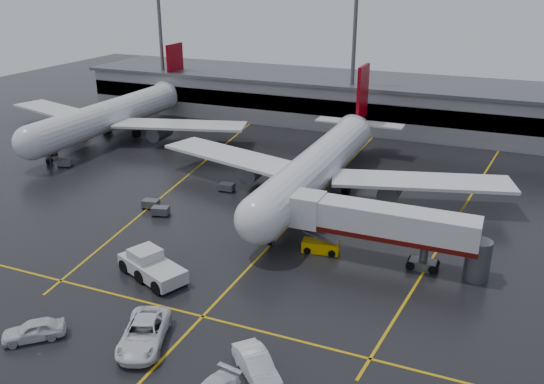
% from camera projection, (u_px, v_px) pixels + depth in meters
% --- Properties ---
extents(ground, '(220.00, 220.00, 0.00)m').
position_uv_depth(ground, '(294.00, 220.00, 67.81)').
color(ground, black).
rests_on(ground, ground).
extents(apron_line_centre, '(0.25, 90.00, 0.02)m').
position_uv_depth(apron_line_centre, '(294.00, 220.00, 67.80)').
color(apron_line_centre, gold).
rests_on(apron_line_centre, ground).
extents(apron_line_stop, '(60.00, 0.25, 0.02)m').
position_uv_depth(apron_line_stop, '(203.00, 317.00, 48.94)').
color(apron_line_stop, gold).
rests_on(apron_line_stop, ground).
extents(apron_line_left, '(9.99, 69.35, 0.02)m').
position_uv_depth(apron_line_left, '(191.00, 173.00, 83.65)').
color(apron_line_left, gold).
rests_on(apron_line_left, ground).
extents(apron_line_right, '(7.57, 69.64, 0.02)m').
position_uv_depth(apron_line_right, '(460.00, 213.00, 69.83)').
color(apron_line_right, gold).
rests_on(apron_line_right, ground).
extents(terminal, '(122.00, 19.00, 8.60)m').
position_uv_depth(terminal, '(385.00, 103.00, 107.34)').
color(terminal, gray).
rests_on(terminal, ground).
extents(light_mast_left, '(3.00, 1.20, 25.45)m').
position_uv_depth(light_mast_left, '(161.00, 40.00, 114.92)').
color(light_mast_left, '#595B60').
rests_on(light_mast_left, ground).
extents(light_mast_mid, '(3.00, 1.20, 25.45)m').
position_uv_depth(light_mast_mid, '(354.00, 51.00, 100.38)').
color(light_mast_mid, '#595B60').
rests_on(light_mast_mid, ground).
extents(main_airliner, '(48.80, 45.60, 14.10)m').
position_uv_depth(main_airliner, '(321.00, 163.00, 74.59)').
color(main_airliner, silver).
rests_on(main_airliner, ground).
extents(second_airliner, '(48.80, 45.60, 14.10)m').
position_uv_depth(second_airliner, '(115.00, 113.00, 100.16)').
color(second_airliner, silver).
rests_on(second_airliner, ground).
extents(jet_bridge, '(19.90, 3.40, 6.05)m').
position_uv_depth(jet_bridge, '(384.00, 226.00, 56.92)').
color(jet_bridge, silver).
rests_on(jet_bridge, ground).
extents(pushback_tractor, '(8.23, 5.77, 2.73)m').
position_uv_depth(pushback_tractor, '(151.00, 267.00, 54.96)').
color(pushback_tractor, silver).
rests_on(pushback_tractor, ground).
extents(belt_loader, '(4.08, 2.32, 2.45)m').
position_uv_depth(belt_loader, '(321.00, 246.00, 60.02)').
color(belt_loader, '#DFA900').
rests_on(belt_loader, ground).
extents(service_van_a, '(5.55, 7.71, 1.95)m').
position_uv_depth(service_van_a, '(144.00, 333.00, 45.04)').
color(service_van_a, white).
rests_on(service_van_a, ground).
extents(service_van_c, '(5.34, 5.19, 1.82)m').
position_uv_depth(service_van_c, '(257.00, 365.00, 41.51)').
color(service_van_c, white).
rests_on(service_van_c, ground).
extents(service_van_d, '(4.93, 4.69, 1.66)m').
position_uv_depth(service_van_d, '(34.00, 330.00, 45.73)').
color(service_van_d, silver).
rests_on(service_van_d, ground).
extents(baggage_cart_a, '(2.27, 1.79, 1.12)m').
position_uv_depth(baggage_cart_a, '(161.00, 211.00, 68.87)').
color(baggage_cart_a, '#595B60').
rests_on(baggage_cart_a, ground).
extents(baggage_cart_b, '(2.21, 1.65, 1.12)m').
position_uv_depth(baggage_cart_b, '(151.00, 203.00, 70.97)').
color(baggage_cart_b, '#595B60').
rests_on(baggage_cart_b, ground).
extents(baggage_cart_c, '(2.06, 1.40, 1.12)m').
position_uv_depth(baggage_cart_c, '(227.00, 187.00, 76.42)').
color(baggage_cart_c, '#595B60').
rests_on(baggage_cart_c, ground).
extents(baggage_cart_d, '(2.25, 1.74, 1.12)m').
position_uv_depth(baggage_cart_d, '(51.00, 151.00, 91.73)').
color(baggage_cart_d, '#595B60').
rests_on(baggage_cart_d, ground).
extents(baggage_cart_e, '(2.30, 1.84, 1.12)m').
position_uv_depth(baggage_cart_e, '(65.00, 163.00, 85.98)').
color(baggage_cart_e, '#595B60').
rests_on(baggage_cart_e, ground).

